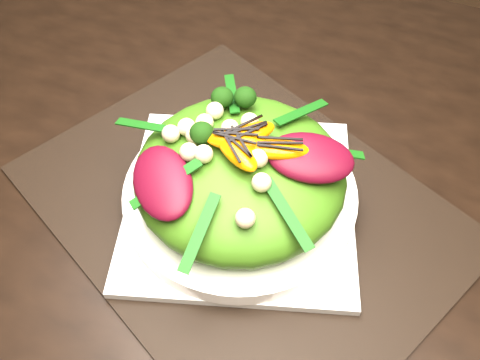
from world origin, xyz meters
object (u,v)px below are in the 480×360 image
at_px(lettuce_mound, 240,173).
at_px(salad_bowl, 240,193).
at_px(plate_base, 240,201).
at_px(dining_table, 182,142).
at_px(orange_segment, 250,134).
at_px(placemat, 240,204).

bearing_deg(lettuce_mound, salad_bowl, 45.00).
bearing_deg(plate_base, dining_table, 147.10).
xyz_separation_m(dining_table, orange_segment, (0.12, -0.06, 0.13)).
relative_size(placemat, plate_base, 1.86).
relative_size(salad_bowl, orange_segment, 4.16).
xyz_separation_m(placemat, salad_bowl, (0.00, 0.00, 0.02)).
distance_m(placemat, plate_base, 0.01).
bearing_deg(dining_table, placemat, -32.90).
distance_m(plate_base, salad_bowl, 0.01).
bearing_deg(lettuce_mound, plate_base, 0.00).
height_order(dining_table, plate_base, dining_table).
distance_m(dining_table, placemat, 0.14).
relative_size(dining_table, placemat, 3.34).
bearing_deg(placemat, salad_bowl, 45.00).
bearing_deg(salad_bowl, lettuce_mound, -135.00).
height_order(salad_bowl, orange_segment, orange_segment).
relative_size(plate_base, orange_segment, 4.08).
xyz_separation_m(salad_bowl, lettuce_mound, (-0.00, -0.00, 0.04)).
relative_size(plate_base, lettuce_mound, 1.12).
distance_m(plate_base, orange_segment, 0.10).
bearing_deg(dining_table, salad_bowl, -32.90).
bearing_deg(orange_segment, placemat, -103.98).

